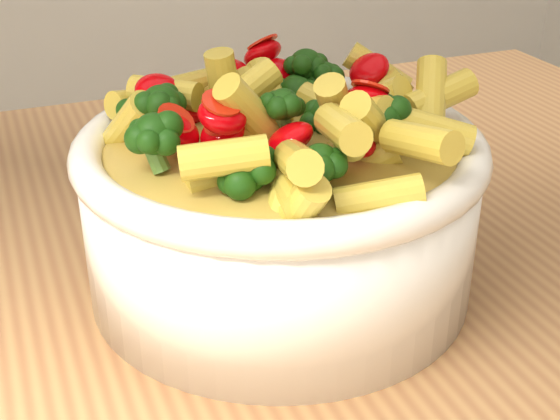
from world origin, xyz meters
name	(u,v)px	position (x,y,z in m)	size (l,w,h in m)	color
table	(169,391)	(0.00, 0.00, 0.80)	(1.20, 0.80, 0.90)	#AA7948
serving_bowl	(280,208)	(0.08, -0.03, 0.96)	(0.27, 0.27, 0.12)	white
pasta_salad	(280,107)	(0.08, -0.03, 1.03)	(0.21, 0.21, 0.05)	#ECCF4A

